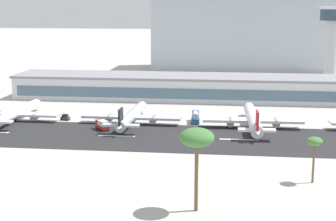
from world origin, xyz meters
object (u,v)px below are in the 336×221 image
object	(u,v)px
terminal_building	(197,87)
airliner_red_tail_gate_2	(253,120)
control_tower	(332,38)
service_baggage_tug_1	(65,117)
service_box_truck_0	(102,125)
palm_tree_1	(197,139)
service_fuel_truck_2	(195,117)
airliner_navy_tail_gate_0	(16,114)
palm_tree_0	(315,143)
airliner_black_tail_gate_1	(131,117)
distant_hotel_block	(242,33)

from	to	relation	value
terminal_building	airliner_red_tail_gate_2	size ratio (longest dim) A/B	3.62
control_tower	service_baggage_tug_1	xyz separation A→B (m)	(-104.87, -74.02, -24.53)
terminal_building	service_box_truck_0	bearing A→B (deg)	-114.10
airliner_red_tail_gate_2	palm_tree_1	distance (m)	75.83
service_baggage_tug_1	service_fuel_truck_2	bearing A→B (deg)	-162.55
airliner_navy_tail_gate_0	service_baggage_tug_1	xyz separation A→B (m)	(17.00, 3.58, -1.65)
service_box_truck_0	palm_tree_0	size ratio (longest dim) A/B	0.56
control_tower	service_fuel_truck_2	distance (m)	95.50
control_tower	airliner_navy_tail_gate_0	bearing A→B (deg)	-147.51
airliner_red_tail_gate_2	palm_tree_0	size ratio (longest dim) A/B	4.02
service_fuel_truck_2	airliner_navy_tail_gate_0	bearing A→B (deg)	91.61
service_baggage_tug_1	airliner_black_tail_gate_1	bearing A→B (deg)	-173.69
service_box_truck_0	service_baggage_tug_1	xyz separation A→B (m)	(-16.83, 12.92, -0.74)
service_baggage_tug_1	control_tower	bearing A→B (deg)	-129.82
control_tower	palm_tree_0	size ratio (longest dim) A/B	3.60
service_box_truck_0	service_fuel_truck_2	distance (m)	33.41
control_tower	palm_tree_0	distance (m)	135.80
distant_hotel_block	service_box_truck_0	distance (m)	179.99
service_fuel_truck_2	service_box_truck_0	bearing A→B (deg)	113.15
palm_tree_0	control_tower	bearing A→B (deg)	78.72
service_box_truck_0	service_baggage_tug_1	size ratio (longest dim) A/B	1.76
service_baggage_tug_1	airliner_red_tail_gate_2	bearing A→B (deg)	-169.28
control_tower	palm_tree_1	bearing A→B (deg)	-108.94
service_box_truck_0	distant_hotel_block	bearing A→B (deg)	-54.72
airliner_red_tail_gate_2	service_box_truck_0	world-z (taller)	airliner_red_tail_gate_2
control_tower	palm_tree_1	distance (m)	161.59
terminal_building	palm_tree_1	xyz separation A→B (m)	(8.35, -126.75, 9.74)
terminal_building	distant_hotel_block	xyz separation A→B (m)	(20.85, 110.95, 17.69)
control_tower	palm_tree_0	xyz separation A→B (m)	(-26.37, -132.25, -15.96)
service_baggage_tug_1	service_box_truck_0	bearing A→B (deg)	157.46
service_fuel_truck_2	palm_tree_1	bearing A→B (deg)	-179.27
airliner_black_tail_gate_1	airliner_red_tail_gate_2	distance (m)	41.72
service_baggage_tug_1	service_fuel_truck_2	world-z (taller)	service_fuel_truck_2
terminal_building	airliner_black_tail_gate_1	world-z (taller)	terminal_building
airliner_navy_tail_gate_0	airliner_black_tail_gate_1	bearing A→B (deg)	-89.07
service_fuel_truck_2	control_tower	bearing A→B (deg)	-42.35
terminal_building	service_fuel_truck_2	world-z (taller)	terminal_building
palm_tree_1	palm_tree_0	bearing A→B (deg)	37.99
service_box_truck_0	palm_tree_1	size ratio (longest dim) A/B	0.36
airliner_navy_tail_gate_0	palm_tree_1	size ratio (longest dim) A/B	2.35
distant_hotel_block	service_baggage_tug_1	xyz separation A→B (m)	(-65.04, -159.21, -21.87)
palm_tree_0	airliner_black_tail_gate_1	bearing A→B (deg)	134.60
distant_hotel_block	airliner_navy_tail_gate_0	xyz separation A→B (m)	(-82.04, -162.79, -20.21)
airliner_red_tail_gate_2	palm_tree_0	world-z (taller)	palm_tree_0
service_baggage_tug_1	palm_tree_0	bearing A→B (deg)	158.40
palm_tree_1	airliner_black_tail_gate_1	bearing A→B (deg)	110.37
airliner_black_tail_gate_1	palm_tree_0	bearing A→B (deg)	-133.87
service_box_truck_0	airliner_navy_tail_gate_0	bearing A→B (deg)	35.50
terminal_building	airliner_navy_tail_gate_0	distance (m)	80.23
airliner_red_tail_gate_2	service_fuel_truck_2	bearing A→B (deg)	68.59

